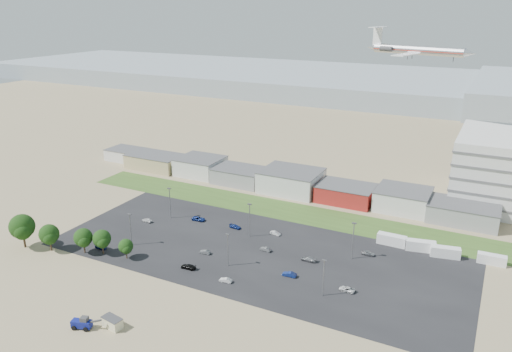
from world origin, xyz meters
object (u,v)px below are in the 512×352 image
Objects in this scene: parked_car_1 at (289,274)px; parked_car_0 at (347,289)px; parked_car_9 at (199,219)px; airliner at (418,50)px; parked_car_5 at (147,220)px; parked_car_7 at (266,249)px; box_trailer_a at (392,240)px; parked_car_6 at (235,227)px; parked_car_8 at (368,253)px; parked_car_11 at (275,233)px; parked_car_10 at (101,247)px; tree_far_left at (22,229)px; parked_car_13 at (226,280)px; parked_car_4 at (205,252)px; telehandler at (81,323)px; parked_car_12 at (308,259)px; portable_shed at (112,323)px; parked_car_3 at (188,267)px.

parked_car_0 is at bearing 85.95° from parked_car_1.
airliner is at bearing -39.70° from parked_car_9.
parked_car_7 is at bearing 94.71° from parked_car_5.
parked_car_6 is at bearing -165.73° from box_trailer_a.
parked_car_9 is at bearing 91.12° from parked_car_8.
parked_car_9 is at bearing 100.87° from parked_car_11.
parked_car_9 reaches higher than parked_car_10.
tree_far_left is (-96.40, -50.75, 4.28)m from box_trailer_a.
tree_far_left is at bearing -75.46° from parked_car_0.
box_trailer_a is 2.12× the size of parked_car_6.
parked_car_1 is at bearing -87.96° from parked_car_0.
airliner is 99.00m from parked_car_7.
parked_car_9 reaches higher than parked_car_13.
tree_far_left is 71.43m from parked_car_7.
airliner reaches higher than tree_far_left.
telehandler is at bearing -11.59° from parked_car_4.
parked_car_6 is at bearing -40.55° from parked_car_10.
airliner is 104.97m from parked_car_0.
airliner reaches higher than parked_car_6.
box_trailer_a is 2.10× the size of parked_car_0.
box_trailer_a is 31.18m from parked_car_0.
parked_car_7 is 0.91× the size of parked_car_8.
box_trailer_a is at bearing 129.71° from parked_car_7.
parked_car_1 is 33.73m from parked_car_6.
telehandler reaches higher than parked_car_11.
parked_car_6 is 32.81m from parked_car_13.
telehandler is 0.17× the size of airliner.
airliner reaches higher than parked_car_7.
parked_car_9 is 1.06× the size of parked_car_12.
telehandler is 61.31m from parked_car_6.
parked_car_11 is 0.77× the size of parked_car_12.
parked_car_12 is (28.87, -9.64, 0.05)m from parked_car_6.
parked_car_10 is at bearing 145.93° from portable_shed.
parked_car_10 is (-55.80, -10.56, -0.08)m from parked_car_1.
parked_car_7 is 11.27m from parked_car_11.
tree_far_left reaches higher than parked_car_9.
parked_car_1 is at bearing -118.55° from parked_car_9.
airliner reaches higher than portable_shed.
telehandler is at bearing -124.73° from box_trailer_a.
parked_car_12 is at bearing 167.84° from parked_car_1.
box_trailer_a reaches higher than parked_car_13.
box_trailer_a is 48.59m from parked_car_6.
parked_car_3 is 0.99× the size of parked_car_12.
parked_car_3 is at bearing -0.54° from parked_car_4.
parked_car_7 is at bearing -145.92° from box_trailer_a.
parked_car_4 is at bearing -172.82° from parked_car_6.
box_trailer_a is 1.96× the size of parked_car_3.
parked_car_9 is at bearing 81.81° from telehandler.
parked_car_5 is 71.97m from parked_car_8.
portable_shed is 1.06× the size of parked_car_9.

